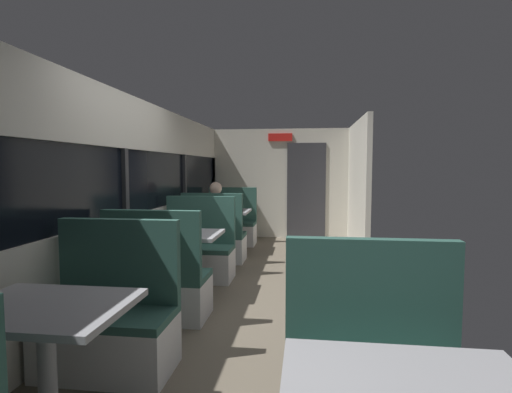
# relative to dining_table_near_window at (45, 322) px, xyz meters

# --- Properties ---
(ground_plane) EXTENTS (3.30, 9.20, 0.02)m
(ground_plane) POSITION_rel_dining_table_near_window_xyz_m (0.89, 2.09, -0.65)
(ground_plane) COLOR #665B4C
(carriage_window_panel_left) EXTENTS (0.09, 8.48, 2.30)m
(carriage_window_panel_left) POSITION_rel_dining_table_near_window_xyz_m (-0.56, 2.09, 0.47)
(carriage_window_panel_left) COLOR beige
(carriage_window_panel_left) RESTS_ON ground_plane
(carriage_end_bulkhead) EXTENTS (2.90, 0.11, 2.30)m
(carriage_end_bulkhead) POSITION_rel_dining_table_near_window_xyz_m (0.95, 6.28, 0.50)
(carriage_end_bulkhead) COLOR beige
(carriage_end_bulkhead) RESTS_ON ground_plane
(carriage_aisle_panel_right) EXTENTS (0.08, 2.40, 2.30)m
(carriage_aisle_panel_right) POSITION_rel_dining_table_near_window_xyz_m (2.34, 5.09, 0.51)
(carriage_aisle_panel_right) COLOR beige
(carriage_aisle_panel_right) RESTS_ON ground_plane
(dining_table_near_window) EXTENTS (0.90, 0.70, 0.74)m
(dining_table_near_window) POSITION_rel_dining_table_near_window_xyz_m (0.00, 0.00, 0.00)
(dining_table_near_window) COLOR #9E9EA3
(dining_table_near_window) RESTS_ON ground_plane
(bench_near_window_facing_entry) EXTENTS (0.95, 0.50, 1.10)m
(bench_near_window_facing_entry) POSITION_rel_dining_table_near_window_xyz_m (0.00, 0.70, -0.31)
(bench_near_window_facing_entry) COLOR silver
(bench_near_window_facing_entry) RESTS_ON ground_plane
(dining_table_mid_window) EXTENTS (0.90, 0.70, 0.74)m
(dining_table_mid_window) POSITION_rel_dining_table_near_window_xyz_m (0.00, 2.36, 0.00)
(dining_table_mid_window) COLOR #9E9EA3
(dining_table_mid_window) RESTS_ON ground_plane
(bench_mid_window_facing_end) EXTENTS (0.95, 0.50, 1.10)m
(bench_mid_window_facing_end) POSITION_rel_dining_table_near_window_xyz_m (0.00, 1.66, -0.31)
(bench_mid_window_facing_end) COLOR silver
(bench_mid_window_facing_end) RESTS_ON ground_plane
(bench_mid_window_facing_entry) EXTENTS (0.95, 0.50, 1.10)m
(bench_mid_window_facing_entry) POSITION_rel_dining_table_near_window_xyz_m (0.00, 3.06, -0.31)
(bench_mid_window_facing_entry) COLOR silver
(bench_mid_window_facing_entry) RESTS_ON ground_plane
(dining_table_far_window) EXTENTS (0.90, 0.70, 0.74)m
(dining_table_far_window) POSITION_rel_dining_table_near_window_xyz_m (0.00, 4.72, 0.00)
(dining_table_far_window) COLOR #9E9EA3
(dining_table_far_window) RESTS_ON ground_plane
(bench_far_window_facing_end) EXTENTS (0.95, 0.50, 1.10)m
(bench_far_window_facing_end) POSITION_rel_dining_table_near_window_xyz_m (0.00, 4.02, -0.31)
(bench_far_window_facing_end) COLOR silver
(bench_far_window_facing_end) RESTS_ON ground_plane
(bench_far_window_facing_entry) EXTENTS (0.95, 0.50, 1.10)m
(bench_far_window_facing_entry) POSITION_rel_dining_table_near_window_xyz_m (0.00, 5.42, -0.31)
(bench_far_window_facing_entry) COLOR silver
(bench_far_window_facing_entry) RESTS_ON ground_plane
(bench_front_aisle_facing_entry) EXTENTS (0.95, 0.50, 1.10)m
(bench_front_aisle_facing_entry) POSITION_rel_dining_table_near_window_xyz_m (1.79, 0.10, -0.31)
(bench_front_aisle_facing_entry) COLOR silver
(bench_front_aisle_facing_entry) RESTS_ON ground_plane
(seated_passenger) EXTENTS (0.47, 0.55, 1.26)m
(seated_passenger) POSITION_rel_dining_table_near_window_xyz_m (0.00, 4.09, -0.10)
(seated_passenger) COLOR #26262D
(seated_passenger) RESTS_ON ground_plane
(coffee_cup_primary) EXTENTS (0.07, 0.07, 0.09)m
(coffee_cup_primary) POSITION_rel_dining_table_near_window_xyz_m (-0.21, 4.86, 0.15)
(coffee_cup_primary) COLOR white
(coffee_cup_primary) RESTS_ON dining_table_far_window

